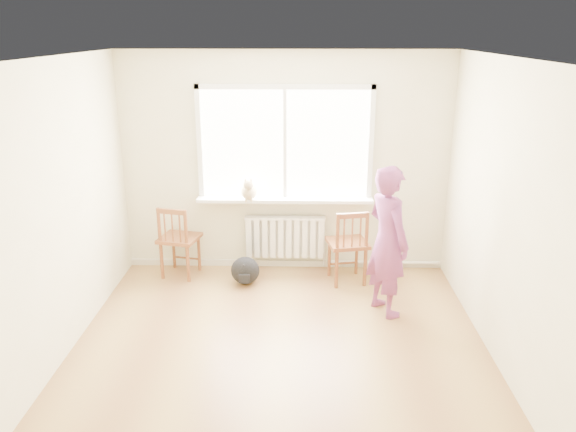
# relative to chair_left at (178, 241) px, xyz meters

# --- Properties ---
(floor) EXTENTS (4.50, 4.50, 0.00)m
(floor) POSITION_rel_chair_left_xyz_m (1.30, -1.90, -0.46)
(floor) COLOR #A07A41
(floor) RESTS_ON ground
(ceiling) EXTENTS (4.50, 4.50, 0.00)m
(ceiling) POSITION_rel_chair_left_xyz_m (1.30, -1.90, 2.24)
(ceiling) COLOR white
(ceiling) RESTS_ON back_wall
(back_wall) EXTENTS (4.00, 0.01, 2.70)m
(back_wall) POSITION_rel_chair_left_xyz_m (1.30, 0.35, 0.89)
(back_wall) COLOR beige
(back_wall) RESTS_ON ground
(window) EXTENTS (2.12, 0.05, 1.42)m
(window) POSITION_rel_chair_left_xyz_m (1.30, 0.32, 1.20)
(window) COLOR white
(window) RESTS_ON back_wall
(windowsill) EXTENTS (2.15, 0.22, 0.04)m
(windowsill) POSITION_rel_chair_left_xyz_m (1.30, 0.24, 0.47)
(windowsill) COLOR white
(windowsill) RESTS_ON back_wall
(radiator) EXTENTS (1.00, 0.12, 0.55)m
(radiator) POSITION_rel_chair_left_xyz_m (1.30, 0.26, -0.02)
(radiator) COLOR white
(radiator) RESTS_ON back_wall
(heating_pipe) EXTENTS (1.40, 0.04, 0.04)m
(heating_pipe) POSITION_rel_chair_left_xyz_m (2.55, 0.29, -0.38)
(heating_pipe) COLOR silver
(heating_pipe) RESTS_ON back_wall
(baseboard) EXTENTS (4.00, 0.03, 0.08)m
(baseboard) POSITION_rel_chair_left_xyz_m (1.30, 0.33, -0.42)
(baseboard) COLOR beige
(baseboard) RESTS_ON ground
(chair_left) EXTENTS (0.53, 0.52, 0.91)m
(chair_left) POSITION_rel_chair_left_xyz_m (0.00, 0.00, 0.00)
(chair_left) COLOR brown
(chair_left) RESTS_ON floor
(chair_right) EXTENTS (0.54, 0.52, 0.93)m
(chair_right) POSITION_rel_chair_left_xyz_m (2.07, -0.13, 0.01)
(chair_right) COLOR brown
(chair_right) RESTS_ON floor
(person) EXTENTS (0.62, 0.71, 1.63)m
(person) POSITION_rel_chair_left_xyz_m (2.41, -0.85, 0.35)
(person) COLOR #CF4548
(person) RESTS_ON floor
(cat) EXTENTS (0.21, 0.46, 0.31)m
(cat) POSITION_rel_chair_left_xyz_m (0.87, 0.15, 0.61)
(cat) COLOR beige
(cat) RESTS_ON windowsill
(backpack) EXTENTS (0.41, 0.35, 0.34)m
(backpack) POSITION_rel_chair_left_xyz_m (0.84, -0.20, -0.29)
(backpack) COLOR black
(backpack) RESTS_ON floor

